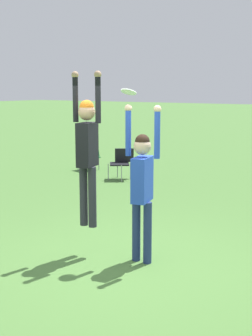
# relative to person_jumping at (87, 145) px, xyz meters

# --- Properties ---
(ground_plane) EXTENTS (120.00, 120.00, 0.00)m
(ground_plane) POSITION_rel_person_jumping_xyz_m (0.60, 0.04, -1.66)
(ground_plane) COLOR #4C7A38
(person_jumping) EXTENTS (0.51, 0.40, 2.26)m
(person_jumping) POSITION_rel_person_jumping_xyz_m (0.00, 0.00, 0.00)
(person_jumping) COLOR #2D2D38
(person_jumping) RESTS_ON ground_plane
(person_defending) EXTENTS (0.57, 0.46, 2.24)m
(person_defending) POSITION_rel_person_jumping_xyz_m (0.82, 0.19, -0.45)
(person_defending) COLOR navy
(person_defending) RESTS_ON ground_plane
(frisbee) EXTENTS (0.22, 0.21, 0.10)m
(frisbee) POSITION_rel_person_jumping_xyz_m (0.53, 0.29, 0.76)
(frisbee) COLOR white
(camping_chair_1) EXTENTS (0.71, 0.78, 0.83)m
(camping_chair_1) POSITION_rel_person_jumping_xyz_m (-2.88, 5.08, -1.16)
(camping_chair_1) COLOR gray
(camping_chair_1) RESTS_ON ground_plane
(camping_chair_4) EXTENTS (0.67, 0.71, 0.82)m
(camping_chair_4) POSITION_rel_person_jumping_xyz_m (-4.49, 5.75, -1.18)
(camping_chair_4) COLOR gray
(camping_chair_4) RESTS_ON ground_plane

